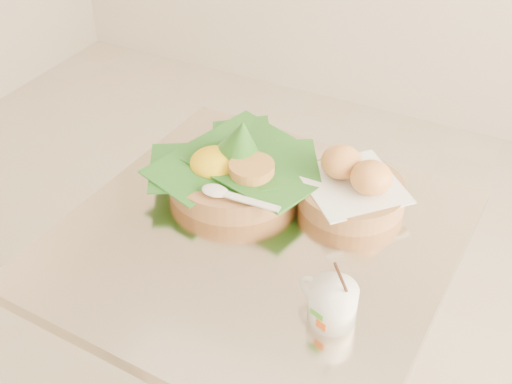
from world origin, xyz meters
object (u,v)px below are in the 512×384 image
at_px(rice_basket, 234,166).
at_px(bread_basket, 353,186).
at_px(coffee_mug, 332,302).
at_px(cafe_table, 257,314).

relative_size(rice_basket, bread_basket, 1.34).
distance_m(rice_basket, bread_basket, 0.24).
height_order(rice_basket, coffee_mug, rice_basket).
xyz_separation_m(cafe_table, bread_basket, (0.12, 0.17, 0.26)).
bearing_deg(coffee_mug, cafe_table, 147.69).
distance_m(cafe_table, bread_basket, 0.34).
bearing_deg(rice_basket, bread_basket, 13.35).
xyz_separation_m(cafe_table, rice_basket, (-0.11, 0.12, 0.27)).
relative_size(bread_basket, coffee_mug, 1.87).
distance_m(cafe_table, rice_basket, 0.31).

